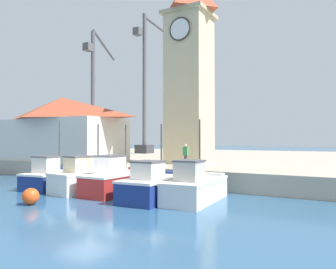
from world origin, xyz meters
The scene contains 13 objects.
ground_plane centered at (0.00, 0.00, 0.00)m, with size 300.00×300.00×0.00m, color #2D567A.
quay_wharf centered at (0.00, 26.14, 0.60)m, with size 120.00×40.00×1.21m, color #A89E89.
fishing_boat_far_left centered at (-5.07, 2.22, 0.71)m, with size 2.53×4.30×4.40m.
fishing_boat_left_outer centered at (-2.29, 2.58, 0.77)m, with size 2.42×5.09×4.11m.
fishing_boat_left_inner centered at (-0.18, 2.75, 0.78)m, with size 2.08×4.97×4.03m.
fishing_boat_mid_left centered at (2.72, 2.16, 0.73)m, with size 2.30×4.86×3.96m.
fishing_boat_center centered at (4.74, 2.69, 0.73)m, with size 2.24×4.78×4.19m.
clock_tower centered at (0.04, 11.58, 9.30)m, with size 3.63×3.63×16.91m.
warehouse_left centered at (-12.06, 9.18, 4.22)m, with size 12.17×5.93×5.88m.
port_crane_near centered at (-14.14, 26.45, 9.25)m, with size 2.92×10.63×19.87m.
port_crane_far centered at (-18.86, 20.76, 7.56)m, with size 2.67×8.00×16.87m.
mooring_buoy centered at (-1.79, -1.95, 0.40)m, with size 0.80×0.80×0.80m, color #E54C19.
dock_worker_near_tower centered at (1.53, 7.98, 2.05)m, with size 0.34×0.22×1.62m.
Camera 1 is at (11.80, -12.31, 3.13)m, focal length 35.00 mm.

